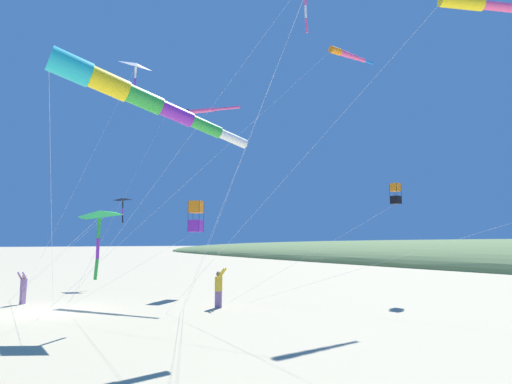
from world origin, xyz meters
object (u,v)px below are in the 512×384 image
at_px(person_child_green_jacket, 23,286).
at_px(kite_windsock_red_high_left, 190,112).
at_px(kite_delta_white_trailing, 136,66).
at_px(kite_delta_magenta_far_left, 122,200).
at_px(kite_box_small_distant, 196,216).
at_px(kite_box_green_low_center, 395,194).
at_px(kite_windsock_long_streamer_right, 484,6).
at_px(kite_delta_teal_far_right, 99,216).
at_px(kite_windsock_long_streamer_left, 346,55).
at_px(person_adult_flyer, 219,286).
at_px(kite_windsock_blue_topmost, 133,95).

xyz_separation_m(person_child_green_jacket, kite_windsock_red_high_left, (9.35, 0.26, 11.39)).
relative_size(person_child_green_jacket, kite_delta_white_trailing, 0.12).
xyz_separation_m(person_child_green_jacket, kite_delta_magenta_far_left, (6.51, 6.08, 5.52)).
distance_m(person_child_green_jacket, kite_delta_white_trailing, 13.48).
bearing_deg(kite_windsock_red_high_left, kite_box_small_distant, -96.19).
relative_size(kite_box_small_distant, kite_box_green_low_center, 0.85).
bearing_deg(kite_windsock_long_streamer_right, kite_delta_teal_far_right, 139.39).
height_order(kite_windsock_long_streamer_left, kite_box_green_low_center, kite_windsock_long_streamer_left).
distance_m(kite_windsock_long_streamer_right, kite_delta_magenta_far_left, 25.48).
relative_size(kite_windsock_long_streamer_right, kite_box_small_distant, 1.67).
xyz_separation_m(kite_box_small_distant, kite_delta_white_trailing, (-4.52, -1.29, 8.38)).
distance_m(person_adult_flyer, kite_delta_white_trailing, 13.24).
xyz_separation_m(person_adult_flyer, kite_delta_white_trailing, (-3.49, 3.83, 12.19)).
xyz_separation_m(kite_windsock_long_streamer_left, kite_delta_white_trailing, (-9.55, 7.14, -0.33)).
xyz_separation_m(person_child_green_jacket, kite_windsock_long_streamer_left, (14.18, -10.01, 12.66)).
distance_m(kite_box_small_distant, kite_box_green_low_center, 12.34).
relative_size(person_child_green_jacket, kite_box_small_distant, 0.22).
xyz_separation_m(kite_windsock_long_streamer_left, kite_windsock_blue_topmost, (-12.19, -2.15, -5.59)).
relative_size(kite_box_green_low_center, kite_windsock_blue_topmost, 1.02).
xyz_separation_m(kite_windsock_long_streamer_right, kite_delta_white_trailing, (-8.07, 15.20, 1.55)).
height_order(kite_windsock_long_streamer_right, kite_delta_teal_far_right, kite_windsock_long_streamer_right).
bearing_deg(kite_delta_teal_far_right, kite_box_small_distant, 44.38).
distance_m(person_adult_flyer, kite_windsock_blue_topmost, 10.74).
bearing_deg(person_child_green_jacket, kite_delta_white_trailing, -31.74).
distance_m(person_child_green_jacket, kite_delta_magenta_far_left, 10.48).
xyz_separation_m(kite_windsock_long_streamer_right, kite_delta_teal_far_right, (-10.87, 9.32, -7.47)).
bearing_deg(kite_delta_magenta_far_left, kite_box_green_low_center, -52.89).
distance_m(kite_box_small_distant, kite_delta_magenta_far_left, 8.25).
height_order(person_adult_flyer, kite_delta_white_trailing, kite_delta_white_trailing).
distance_m(person_child_green_jacket, kite_windsock_long_streamer_right, 24.58).
height_order(person_child_green_jacket, kite_delta_magenta_far_left, kite_delta_magenta_far_left).
bearing_deg(kite_box_green_low_center, person_child_green_jacket, 152.36).
bearing_deg(person_adult_flyer, kite_windsock_blue_topmost, -138.30).
xyz_separation_m(kite_windsock_long_streamer_right, kite_windsock_blue_topmost, (-10.71, 5.91, -3.71)).
relative_size(person_adult_flyer, kite_windsock_blue_topmost, 0.22).
height_order(kite_delta_magenta_far_left, kite_windsock_blue_topmost, kite_windsock_blue_topmost).
relative_size(person_child_green_jacket, kite_windsock_red_high_left, 0.13).
bearing_deg(kite_box_green_low_center, person_adult_flyer, 164.04).
height_order(kite_windsock_long_streamer_right, kite_windsock_red_high_left, kite_windsock_red_high_left).
xyz_separation_m(person_adult_flyer, kite_windsock_long_streamer_right, (4.58, -11.37, 10.64)).
distance_m(kite_windsock_long_streamer_left, kite_delta_teal_far_right, 15.54).
bearing_deg(kite_windsock_blue_topmost, kite_delta_teal_far_right, 92.76).
bearing_deg(kite_windsock_long_streamer_left, kite_box_green_low_center, 4.97).
bearing_deg(person_adult_flyer, kite_box_green_low_center, -15.96).
height_order(person_adult_flyer, kite_delta_teal_far_right, kite_delta_teal_far_right).
bearing_deg(kite_delta_teal_far_right, kite_windsock_red_high_left, 50.11).
bearing_deg(kite_windsock_long_streamer_left, kite_delta_teal_far_right, 174.14).
height_order(kite_delta_magenta_far_left, kite_delta_teal_far_right, kite_delta_magenta_far_left).
bearing_deg(kite_windsock_long_streamer_right, kite_windsock_red_high_left, 100.36).
height_order(person_adult_flyer, person_child_green_jacket, person_adult_flyer).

